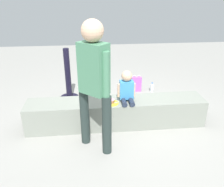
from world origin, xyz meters
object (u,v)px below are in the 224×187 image
at_px(child_seated, 127,88).
at_px(handbag_black_leather, 124,104).
at_px(adult_standing, 94,77).
at_px(gift_bag, 136,84).
at_px(water_bottle_near_gift, 152,87).
at_px(party_cup_red, 94,91).
at_px(cake_plate, 111,102).
at_px(water_bottle_far_side, 158,101).

relative_size(child_seated, handbag_black_leather, 1.33).
relative_size(adult_standing, gift_bag, 4.69).
height_order(gift_bag, water_bottle_near_gift, gift_bag).
bearing_deg(child_seated, water_bottle_near_gift, 58.98).
bearing_deg(party_cup_red, cake_plate, -80.45).
bearing_deg(party_cup_red, adult_standing, -91.01).
xyz_separation_m(child_seated, water_bottle_far_side, (0.71, 0.63, -0.56)).
xyz_separation_m(gift_bag, party_cup_red, (-0.90, -0.03, -0.11)).
height_order(cake_plate, gift_bag, cake_plate).
bearing_deg(water_bottle_far_side, party_cup_red, 150.59).
bearing_deg(party_cup_red, child_seated, -70.10).
distance_m(adult_standing, cake_plate, 0.79).
xyz_separation_m(water_bottle_near_gift, party_cup_red, (-1.24, 0.01, -0.04)).
xyz_separation_m(child_seated, cake_plate, (-0.24, -0.06, -0.19)).
height_order(child_seated, water_bottle_far_side, child_seated).
relative_size(cake_plate, handbag_black_leather, 0.61).
distance_m(child_seated, adult_standing, 0.82).
bearing_deg(handbag_black_leather, water_bottle_near_gift, 47.32).
height_order(cake_plate, water_bottle_far_side, cake_plate).
bearing_deg(gift_bag, water_bottle_far_side, -68.65).
height_order(gift_bag, party_cup_red, gift_bag).
distance_m(child_seated, handbag_black_leather, 0.71).
relative_size(cake_plate, gift_bag, 0.61).
xyz_separation_m(gift_bag, water_bottle_far_side, (0.27, -0.69, -0.08)).
distance_m(adult_standing, water_bottle_far_side, 1.92).
height_order(cake_plate, water_bottle_near_gift, cake_plate).
distance_m(adult_standing, handbag_black_leather, 1.46).
bearing_deg(cake_plate, water_bottle_near_gift, 52.99).
xyz_separation_m(cake_plate, gift_bag, (0.68, 1.39, -0.29)).
bearing_deg(handbag_black_leather, cake_plate, -117.05).
xyz_separation_m(adult_standing, water_bottle_far_side, (1.21, 1.15, -0.95)).
relative_size(gift_bag, water_bottle_near_gift, 1.81).
xyz_separation_m(adult_standing, party_cup_red, (0.03, 1.82, -0.98)).
xyz_separation_m(gift_bag, handbag_black_leather, (-0.40, -0.84, -0.03)).
bearing_deg(handbag_black_leather, child_seated, -94.63).
height_order(child_seated, water_bottle_near_gift, child_seated).
relative_size(adult_standing, water_bottle_far_side, 9.18).
bearing_deg(water_bottle_far_side, child_seated, -138.27).
relative_size(cake_plate, water_bottle_far_side, 1.20).
bearing_deg(gift_bag, child_seated, -108.21).
bearing_deg(gift_bag, party_cup_red, -177.99).
distance_m(water_bottle_far_side, handbag_black_leather, 0.68).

